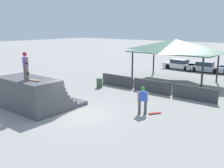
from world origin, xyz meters
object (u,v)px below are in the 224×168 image
(bystander_walking, at_px, (143,98))
(trash_bin, at_px, (99,83))
(skater_on_deck, at_px, (25,64))
(parked_car_white, at_px, (180,65))
(skateboard_on_deck, at_px, (35,80))
(skateboard_on_ground, at_px, (155,113))
(parked_car_silver, at_px, (206,67))

(bystander_walking, height_order, trash_bin, bystander_walking)
(skater_on_deck, relative_size, parked_car_white, 0.40)
(skateboard_on_deck, xyz_separation_m, trash_bin, (-1.46, 7.63, -1.73))
(skateboard_on_deck, distance_m, skateboard_on_ground, 7.71)
(bystander_walking, bearing_deg, skateboard_on_ground, 179.47)
(skateboard_on_ground, bearing_deg, skateboard_on_deck, -19.44)
(skater_on_deck, distance_m, trash_bin, 8.32)
(bystander_walking, height_order, parked_car_white, bystander_walking)
(skateboard_on_deck, xyz_separation_m, skateboard_on_ground, (5.84, 4.58, -2.10))
(bystander_walking, bearing_deg, skateboard_on_deck, 1.96)
(bystander_walking, bearing_deg, skater_on_deck, 0.31)
(skater_on_deck, bearing_deg, parked_car_silver, 96.36)
(trash_bin, relative_size, parked_car_white, 0.19)
(parked_car_white, bearing_deg, skateboard_on_ground, -65.47)
(skater_on_deck, bearing_deg, skateboard_on_ground, 53.15)
(parked_car_white, bearing_deg, bystander_walking, -67.80)
(trash_bin, distance_m, parked_car_silver, 14.71)
(bystander_walking, distance_m, parked_car_white, 18.21)
(parked_car_silver, bearing_deg, skateboard_on_deck, -105.09)
(skateboard_on_deck, height_order, trash_bin, skateboard_on_deck)
(skateboard_on_deck, relative_size, bystander_walking, 0.46)
(bystander_walking, xyz_separation_m, trash_bin, (-6.67, 3.51, -0.61))
(bystander_walking, relative_size, parked_car_white, 0.40)
(bystander_walking, distance_m, skateboard_on_ground, 1.25)
(skateboard_on_ground, height_order, parked_car_white, parked_car_white)
(skater_on_deck, distance_m, skateboard_on_deck, 1.13)
(parked_car_silver, bearing_deg, skater_on_deck, -106.47)
(trash_bin, bearing_deg, skateboard_on_ground, -22.71)
(skateboard_on_deck, relative_size, parked_car_silver, 0.18)
(skateboard_on_deck, bearing_deg, skateboard_on_ground, 24.74)
(bystander_walking, xyz_separation_m, skateboard_on_ground, (0.63, 0.45, -0.98))
(skateboard_on_deck, xyz_separation_m, parked_car_silver, (3.33, 21.54, -1.55))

